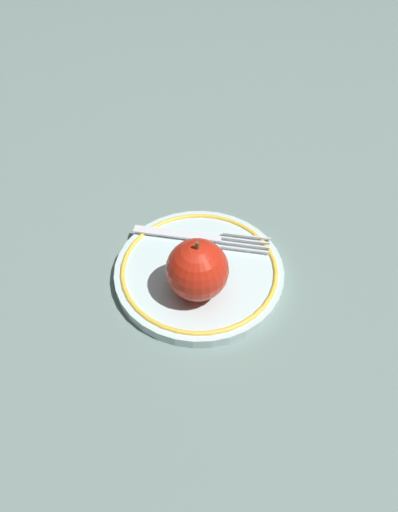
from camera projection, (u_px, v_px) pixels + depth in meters
ground_plane at (194, 277)px, 0.62m from camera, size 2.00×2.00×0.00m
plate at (199, 271)px, 0.62m from camera, size 0.21×0.21×0.02m
apple_red_whole at (197, 270)px, 0.56m from camera, size 0.07×0.07×0.08m
fork at (197, 237)px, 0.64m from camera, size 0.18×0.07×0.00m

